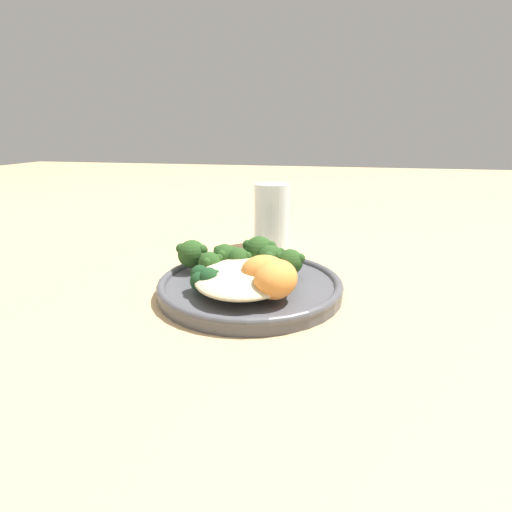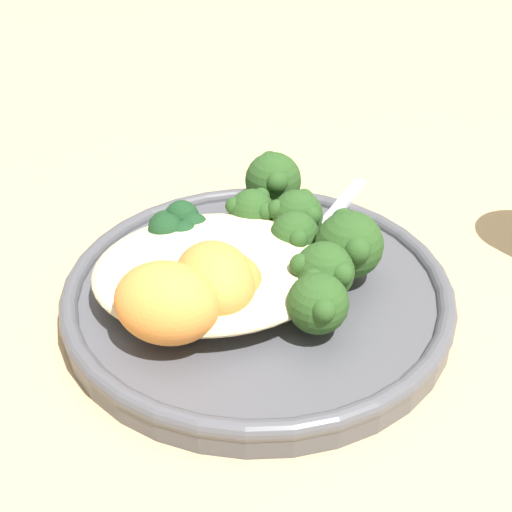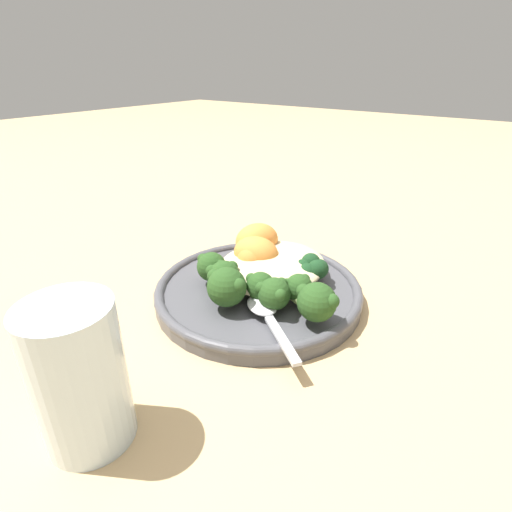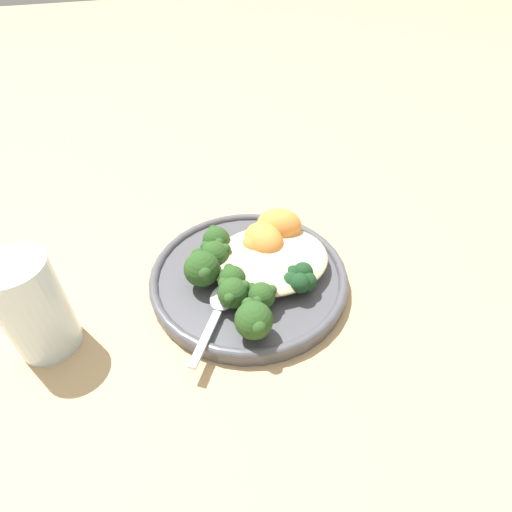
# 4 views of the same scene
# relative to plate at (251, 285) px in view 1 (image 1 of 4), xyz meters

# --- Properties ---
(ground_plane) EXTENTS (4.00, 4.00, 0.00)m
(ground_plane) POSITION_rel_plate_xyz_m (0.01, 0.00, -0.01)
(ground_plane) COLOR tan
(plate) EXTENTS (0.25, 0.25, 0.02)m
(plate) POSITION_rel_plate_xyz_m (0.00, 0.00, 0.00)
(plate) COLOR #4C4C51
(plate) RESTS_ON ground_plane
(quinoa_mound) EXTENTS (0.15, 0.13, 0.02)m
(quinoa_mound) POSITION_rel_plate_xyz_m (-0.03, 0.01, 0.02)
(quinoa_mound) COLOR beige
(quinoa_mound) RESTS_ON plate
(broccoli_stalk_0) EXTENTS (0.08, 0.09, 0.04)m
(broccoli_stalk_0) POSITION_rel_plate_xyz_m (0.02, -0.04, 0.03)
(broccoli_stalk_0) COLOR #9EBC66
(broccoli_stalk_0) RESTS_ON plate
(broccoli_stalk_1) EXTENTS (0.10, 0.06, 0.04)m
(broccoli_stalk_1) POSITION_rel_plate_xyz_m (0.02, -0.01, 0.03)
(broccoli_stalk_1) COLOR #9EBC66
(broccoli_stalk_1) RESTS_ON plate
(broccoli_stalk_2) EXTENTS (0.10, 0.05, 0.04)m
(broccoli_stalk_2) POSITION_rel_plate_xyz_m (0.05, 0.00, 0.03)
(broccoli_stalk_2) COLOR #9EBC66
(broccoli_stalk_2) RESTS_ON plate
(broccoli_stalk_3) EXTENTS (0.08, 0.06, 0.03)m
(broccoli_stalk_3) POSITION_rel_plate_xyz_m (0.02, 0.02, 0.02)
(broccoli_stalk_3) COLOR #9EBC66
(broccoli_stalk_3) RESTS_ON plate
(broccoli_stalk_4) EXTENTS (0.09, 0.08, 0.04)m
(broccoli_stalk_4) POSITION_rel_plate_xyz_m (0.03, 0.04, 0.03)
(broccoli_stalk_4) COLOR #9EBC66
(broccoli_stalk_4) RESTS_ON plate
(broccoli_stalk_5) EXTENTS (0.07, 0.13, 0.04)m
(broccoli_stalk_5) POSITION_rel_plate_xyz_m (0.02, 0.08, 0.03)
(broccoli_stalk_5) COLOR #9EBC66
(broccoli_stalk_5) RESTS_ON plate
(broccoli_stalk_6) EXTENTS (0.06, 0.11, 0.03)m
(broccoli_stalk_6) POSITION_rel_plate_xyz_m (-0.00, 0.04, 0.02)
(broccoli_stalk_6) COLOR #9EBC66
(broccoli_stalk_6) RESTS_ON plate
(sweet_potato_chunk_0) EXTENTS (0.06, 0.07, 0.04)m
(sweet_potato_chunk_0) POSITION_rel_plate_xyz_m (-0.03, -0.02, 0.03)
(sweet_potato_chunk_0) COLOR orange
(sweet_potato_chunk_0) RESTS_ON plate
(sweet_potato_chunk_1) EXTENTS (0.06, 0.05, 0.04)m
(sweet_potato_chunk_1) POSITION_rel_plate_xyz_m (-0.03, -0.03, 0.03)
(sweet_potato_chunk_1) COLOR orange
(sweet_potato_chunk_1) RESTS_ON plate
(sweet_potato_chunk_2) EXTENTS (0.07, 0.07, 0.05)m
(sweet_potato_chunk_2) POSITION_rel_plate_xyz_m (-0.06, -0.04, 0.03)
(sweet_potato_chunk_2) COLOR orange
(sweet_potato_chunk_2) RESTS_ON plate
(kale_tuft) EXTENTS (0.04, 0.04, 0.03)m
(kale_tuft) POSITION_rel_plate_xyz_m (-0.05, 0.05, 0.02)
(kale_tuft) COLOR #193D1E
(kale_tuft) RESTS_ON plate
(spoon) EXTENTS (0.09, 0.11, 0.01)m
(spoon) POSITION_rel_plate_xyz_m (0.05, 0.05, 0.01)
(spoon) COLOR silver
(spoon) RESTS_ON plate
(water_glass) EXTENTS (0.07, 0.07, 0.12)m
(water_glass) POSITION_rel_plate_xyz_m (0.24, 0.01, 0.05)
(water_glass) COLOR silver
(water_glass) RESTS_ON ground_plane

